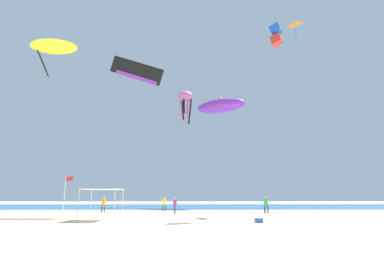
{
  "coord_description": "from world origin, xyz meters",
  "views": [
    {
      "loc": [
        0.39,
        -21.83,
        2.03
      ],
      "look_at": [
        0.69,
        7.23,
        8.61
      ],
      "focal_mm": 27.1,
      "sensor_mm": 36.0,
      "label": 1
    }
  ],
  "objects_px": {
    "cooler_box": "(259,220)",
    "kite_inflatable_purple": "(220,106)",
    "kite_diamond_orange": "(295,25)",
    "kite_delta_yellow": "(54,43)",
    "kite_parafoil_black": "(137,71)",
    "person_leftmost": "(266,203)",
    "canopy_tent": "(103,191)",
    "person_central": "(164,203)",
    "kite_box_blue": "(276,35)",
    "banner_flag": "(65,193)",
    "person_near_tent": "(175,204)",
    "person_rightmost": "(103,203)",
    "kite_octopus_pink": "(186,98)"
  },
  "relations": [
    {
      "from": "kite_diamond_orange",
      "to": "person_leftmost",
      "type": "bearing_deg",
      "value": 59.59
    },
    {
      "from": "banner_flag",
      "to": "person_near_tent",
      "type": "bearing_deg",
      "value": 33.33
    },
    {
      "from": "cooler_box",
      "to": "kite_inflatable_purple",
      "type": "relative_size",
      "value": 0.07
    },
    {
      "from": "canopy_tent",
      "to": "person_near_tent",
      "type": "xyz_separation_m",
      "value": [
        5.35,
        6.98,
        -1.28
      ]
    },
    {
      "from": "kite_diamond_orange",
      "to": "kite_octopus_pink",
      "type": "relative_size",
      "value": 0.4
    },
    {
      "from": "person_near_tent",
      "to": "cooler_box",
      "type": "height_order",
      "value": "person_near_tent"
    },
    {
      "from": "canopy_tent",
      "to": "kite_octopus_pink",
      "type": "xyz_separation_m",
      "value": [
        6.16,
        25.12,
        16.15
      ]
    },
    {
      "from": "person_rightmost",
      "to": "kite_inflatable_purple",
      "type": "xyz_separation_m",
      "value": [
        14.33,
        10.92,
        14.55
      ]
    },
    {
      "from": "canopy_tent",
      "to": "person_rightmost",
      "type": "height_order",
      "value": "canopy_tent"
    },
    {
      "from": "person_leftmost",
      "to": "kite_parafoil_black",
      "type": "xyz_separation_m",
      "value": [
        -13.91,
        -1.52,
        14.18
      ]
    },
    {
      "from": "person_leftmost",
      "to": "banner_flag",
      "type": "relative_size",
      "value": 0.52
    },
    {
      "from": "canopy_tent",
      "to": "kite_inflatable_purple",
      "type": "relative_size",
      "value": 0.35
    },
    {
      "from": "canopy_tent",
      "to": "banner_flag",
      "type": "bearing_deg",
      "value": 160.1
    },
    {
      "from": "kite_parafoil_black",
      "to": "cooler_box",
      "type": "bearing_deg",
      "value": -29.96
    },
    {
      "from": "kite_inflatable_purple",
      "to": "kite_octopus_pink",
      "type": "relative_size",
      "value": 1.37
    },
    {
      "from": "kite_parafoil_black",
      "to": "kite_octopus_pink",
      "type": "bearing_deg",
      "value": 82.17
    },
    {
      "from": "person_rightmost",
      "to": "cooler_box",
      "type": "relative_size",
      "value": 3.03
    },
    {
      "from": "kite_box_blue",
      "to": "kite_delta_yellow",
      "type": "distance_m",
      "value": 22.07
    },
    {
      "from": "person_leftmost",
      "to": "cooler_box",
      "type": "relative_size",
      "value": 3.08
    },
    {
      "from": "person_near_tent",
      "to": "kite_octopus_pink",
      "type": "xyz_separation_m",
      "value": [
        0.81,
        18.14,
        17.43
      ]
    },
    {
      "from": "person_leftmost",
      "to": "person_rightmost",
      "type": "distance_m",
      "value": 17.55
    },
    {
      "from": "person_near_tent",
      "to": "person_leftmost",
      "type": "bearing_deg",
      "value": -82.82
    },
    {
      "from": "person_rightmost",
      "to": "kite_inflatable_purple",
      "type": "distance_m",
      "value": 23.16
    },
    {
      "from": "cooler_box",
      "to": "kite_parafoil_black",
      "type": "distance_m",
      "value": 20.3
    },
    {
      "from": "person_leftmost",
      "to": "banner_flag",
      "type": "bearing_deg",
      "value": -133.36
    },
    {
      "from": "kite_inflatable_purple",
      "to": "canopy_tent",
      "type": "bearing_deg",
      "value": -94.14
    },
    {
      "from": "person_rightmost",
      "to": "kite_octopus_pink",
      "type": "xyz_separation_m",
      "value": [
        8.77,
        15.52,
        17.37
      ]
    },
    {
      "from": "person_central",
      "to": "kite_box_blue",
      "type": "distance_m",
      "value": 22.36
    },
    {
      "from": "kite_diamond_orange",
      "to": "kite_delta_yellow",
      "type": "distance_m",
      "value": 27.97
    },
    {
      "from": "person_rightmost",
      "to": "kite_parafoil_black",
      "type": "distance_m",
      "value": 14.95
    },
    {
      "from": "person_central",
      "to": "kite_box_blue",
      "type": "bearing_deg",
      "value": 148.52
    },
    {
      "from": "kite_box_blue",
      "to": "kite_octopus_pink",
      "type": "distance_m",
      "value": 23.34
    },
    {
      "from": "canopy_tent",
      "to": "person_central",
      "type": "relative_size",
      "value": 1.75
    },
    {
      "from": "banner_flag",
      "to": "kite_parafoil_black",
      "type": "bearing_deg",
      "value": 50.76
    },
    {
      "from": "cooler_box",
      "to": "kite_inflatable_purple",
      "type": "bearing_deg",
      "value": 90.04
    },
    {
      "from": "banner_flag",
      "to": "kite_parafoil_black",
      "type": "distance_m",
      "value": 14.84
    },
    {
      "from": "person_rightmost",
      "to": "canopy_tent",
      "type": "bearing_deg",
      "value": -64.93
    },
    {
      "from": "kite_inflatable_purple",
      "to": "kite_delta_yellow",
      "type": "relative_size",
      "value": 1.43
    },
    {
      "from": "person_central",
      "to": "person_rightmost",
      "type": "xyz_separation_m",
      "value": [
        -6.47,
        -2.16,
        0.07
      ]
    },
    {
      "from": "canopy_tent",
      "to": "kite_box_blue",
      "type": "distance_m",
      "value": 22.74
    },
    {
      "from": "person_rightmost",
      "to": "cooler_box",
      "type": "distance_m",
      "value": 18.34
    },
    {
      "from": "kite_octopus_pink",
      "to": "canopy_tent",
      "type": "bearing_deg",
      "value": -173.05
    },
    {
      "from": "cooler_box",
      "to": "kite_inflatable_purple",
      "type": "height_order",
      "value": "kite_inflatable_purple"
    },
    {
      "from": "person_central",
      "to": "person_rightmost",
      "type": "height_order",
      "value": "person_rightmost"
    },
    {
      "from": "kite_diamond_orange",
      "to": "kite_box_blue",
      "type": "relative_size",
      "value": 1.02
    },
    {
      "from": "canopy_tent",
      "to": "banner_flag",
      "type": "distance_m",
      "value": 3.61
    },
    {
      "from": "person_leftmost",
      "to": "kite_diamond_orange",
      "type": "bearing_deg",
      "value": 38.44
    },
    {
      "from": "person_central",
      "to": "cooler_box",
      "type": "distance_m",
      "value": 15.69
    },
    {
      "from": "canopy_tent",
      "to": "person_rightmost",
      "type": "relative_size",
      "value": 1.63
    },
    {
      "from": "person_near_tent",
      "to": "person_central",
      "type": "relative_size",
      "value": 1.01
    }
  ]
}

